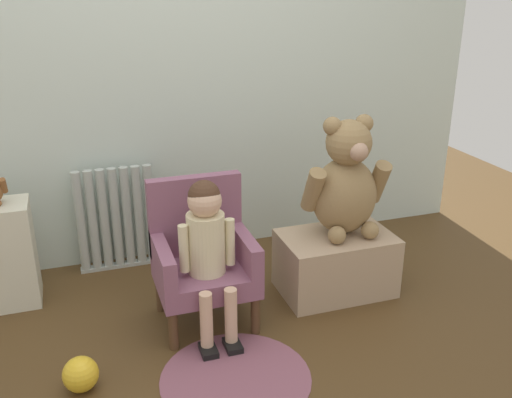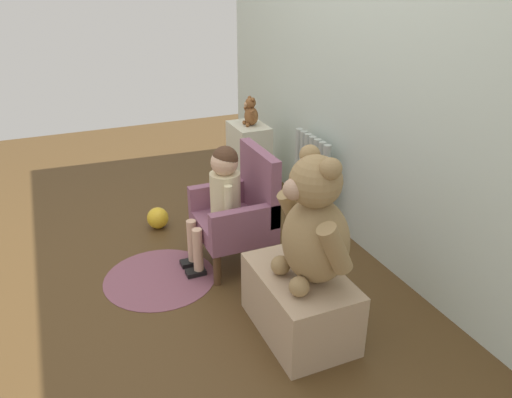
{
  "view_description": "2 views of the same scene",
  "coord_description": "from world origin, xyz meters",
  "px_view_note": "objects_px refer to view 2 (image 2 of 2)",
  "views": [
    {
      "loc": [
        -0.49,
        -1.9,
        1.53
      ],
      "look_at": [
        0.31,
        0.47,
        0.56
      ],
      "focal_mm": 40.0,
      "sensor_mm": 36.0,
      "label": 1
    },
    {
      "loc": [
        2.41,
        -0.5,
        1.59
      ],
      "look_at": [
        0.31,
        0.4,
        0.52
      ],
      "focal_mm": 35.0,
      "sensor_mm": 36.0,
      "label": 2
    }
  ],
  "objects_px": {
    "child_armchair": "(240,210)",
    "low_bench": "(300,303)",
    "small_dresser": "(249,158)",
    "large_teddy_bear": "(314,226)",
    "toy_ball": "(158,218)",
    "floor_rug": "(160,278)",
    "child_figure": "(221,191)",
    "radiator": "(311,178)",
    "small_teddy_bear": "(251,113)"
  },
  "relations": [
    {
      "from": "low_bench",
      "to": "radiator",
      "type": "bearing_deg",
      "value": 148.85
    },
    {
      "from": "small_dresser",
      "to": "toy_ball",
      "type": "relative_size",
      "value": 3.7
    },
    {
      "from": "child_armchair",
      "to": "toy_ball",
      "type": "bearing_deg",
      "value": -148.42
    },
    {
      "from": "low_bench",
      "to": "large_teddy_bear",
      "type": "bearing_deg",
      "value": 32.21
    },
    {
      "from": "child_figure",
      "to": "large_teddy_bear",
      "type": "relative_size",
      "value": 1.19
    },
    {
      "from": "child_figure",
      "to": "toy_ball",
      "type": "relative_size",
      "value": 5.06
    },
    {
      "from": "child_armchair",
      "to": "large_teddy_bear",
      "type": "height_order",
      "value": "large_teddy_bear"
    },
    {
      "from": "radiator",
      "to": "child_armchair",
      "type": "xyz_separation_m",
      "value": [
        0.33,
        -0.64,
        0.03
      ]
    },
    {
      "from": "floor_rug",
      "to": "toy_ball",
      "type": "height_order",
      "value": "toy_ball"
    },
    {
      "from": "child_figure",
      "to": "radiator",
      "type": "bearing_deg",
      "value": 113.65
    },
    {
      "from": "small_teddy_bear",
      "to": "toy_ball",
      "type": "xyz_separation_m",
      "value": [
        0.32,
        -0.81,
        -0.55
      ]
    },
    {
      "from": "floor_rug",
      "to": "toy_ball",
      "type": "xyz_separation_m",
      "value": [
        -0.6,
        0.13,
        0.07
      ]
    },
    {
      "from": "small_teddy_bear",
      "to": "toy_ball",
      "type": "relative_size",
      "value": 1.48
    },
    {
      "from": "low_bench",
      "to": "toy_ball",
      "type": "height_order",
      "value": "low_bench"
    },
    {
      "from": "small_teddy_bear",
      "to": "radiator",
      "type": "bearing_deg",
      "value": 19.03
    },
    {
      "from": "child_figure",
      "to": "low_bench",
      "type": "height_order",
      "value": "child_figure"
    },
    {
      "from": "toy_ball",
      "to": "floor_rug",
      "type": "bearing_deg",
      "value": -12.52
    },
    {
      "from": "low_bench",
      "to": "small_teddy_bear",
      "type": "distance_m",
      "value": 1.73
    },
    {
      "from": "radiator",
      "to": "small_dresser",
      "type": "bearing_deg",
      "value": -160.44
    },
    {
      "from": "child_armchair",
      "to": "large_teddy_bear",
      "type": "distance_m",
      "value": 0.79
    },
    {
      "from": "child_figure",
      "to": "small_dresser",
      "type": "bearing_deg",
      "value": 149.29
    },
    {
      "from": "child_armchair",
      "to": "small_dresser",
      "type": "bearing_deg",
      "value": 154.7
    },
    {
      "from": "large_teddy_bear",
      "to": "floor_rug",
      "type": "distance_m",
      "value": 1.08
    },
    {
      "from": "small_dresser",
      "to": "floor_rug",
      "type": "xyz_separation_m",
      "value": [
        0.93,
        -0.93,
        -0.26
      ]
    },
    {
      "from": "large_teddy_bear",
      "to": "low_bench",
      "type": "bearing_deg",
      "value": -147.79
    },
    {
      "from": "radiator",
      "to": "toy_ball",
      "type": "distance_m",
      "value": 1.06
    },
    {
      "from": "child_figure",
      "to": "large_teddy_bear",
      "type": "height_order",
      "value": "large_teddy_bear"
    },
    {
      "from": "child_armchair",
      "to": "child_figure",
      "type": "height_order",
      "value": "child_figure"
    },
    {
      "from": "child_armchair",
      "to": "low_bench",
      "type": "bearing_deg",
      "value": 1.5
    },
    {
      "from": "small_dresser",
      "to": "low_bench",
      "type": "bearing_deg",
      "value": -14.38
    },
    {
      "from": "large_teddy_bear",
      "to": "toy_ball",
      "type": "height_order",
      "value": "large_teddy_bear"
    },
    {
      "from": "child_armchair",
      "to": "small_teddy_bear",
      "type": "bearing_deg",
      "value": 153.79
    },
    {
      "from": "floor_rug",
      "to": "toy_ball",
      "type": "relative_size",
      "value": 4.36
    },
    {
      "from": "large_teddy_bear",
      "to": "toy_ball",
      "type": "bearing_deg",
      "value": -162.98
    },
    {
      "from": "small_teddy_bear",
      "to": "small_dresser",
      "type": "bearing_deg",
      "value": -142.45
    },
    {
      "from": "small_teddy_bear",
      "to": "child_figure",
      "type": "bearing_deg",
      "value": -31.62
    },
    {
      "from": "large_teddy_bear",
      "to": "radiator",
      "type": "bearing_deg",
      "value": 151.16
    },
    {
      "from": "child_armchair",
      "to": "low_bench",
      "type": "distance_m",
      "value": 0.72
    },
    {
      "from": "radiator",
      "to": "floor_rug",
      "type": "distance_m",
      "value": 1.22
    },
    {
      "from": "floor_rug",
      "to": "toy_ball",
      "type": "distance_m",
      "value": 0.62
    },
    {
      "from": "small_dresser",
      "to": "low_bench",
      "type": "distance_m",
      "value": 1.68
    },
    {
      "from": "radiator",
      "to": "child_armchair",
      "type": "relative_size",
      "value": 0.87
    },
    {
      "from": "small_dresser",
      "to": "child_armchair",
      "type": "bearing_deg",
      "value": -25.3
    },
    {
      "from": "radiator",
      "to": "child_armchair",
      "type": "height_order",
      "value": "child_armchair"
    },
    {
      "from": "child_armchair",
      "to": "child_figure",
      "type": "bearing_deg",
      "value": -90.0
    },
    {
      "from": "low_bench",
      "to": "child_armchair",
      "type": "bearing_deg",
      "value": -178.5
    },
    {
      "from": "small_dresser",
      "to": "low_bench",
      "type": "relative_size",
      "value": 0.93
    },
    {
      "from": "child_figure",
      "to": "low_bench",
      "type": "bearing_deg",
      "value": 10.47
    },
    {
      "from": "small_dresser",
      "to": "toy_ball",
      "type": "distance_m",
      "value": 0.88
    },
    {
      "from": "small_dresser",
      "to": "small_teddy_bear",
      "type": "xyz_separation_m",
      "value": [
        0.01,
        0.01,
        0.36
      ]
    }
  ]
}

